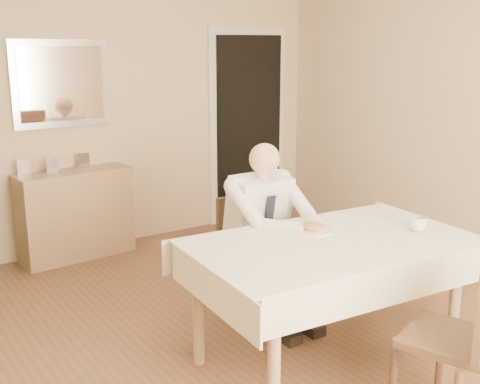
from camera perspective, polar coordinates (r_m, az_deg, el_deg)
room at (r=3.58m, az=3.17°, el=4.32°), size 5.00×5.02×2.60m
doorway at (r=6.50m, az=0.79°, el=6.03°), size 0.96×0.07×2.10m
mirror at (r=5.55m, az=-16.60°, el=9.81°), size 0.86×0.04×0.76m
dining_table at (r=3.67m, az=8.73°, el=-5.81°), size 1.80×1.16×0.75m
chair_far at (r=4.38m, az=0.81°, el=-5.21°), size 0.40×0.40×0.83m
chair_near at (r=3.21m, az=20.73°, el=-12.32°), size 0.56×0.57×0.94m
seated_man at (r=4.09m, az=3.09°, el=-3.23°), size 0.48×0.72×1.24m
plate at (r=3.79m, az=6.97°, el=-3.59°), size 0.26×0.26×0.02m
food at (r=3.79m, az=6.98°, el=-3.27°), size 0.14×0.14×0.06m
knife at (r=3.77m, az=8.03°, el=-3.46°), size 0.01×0.13×0.01m
fork at (r=3.72m, az=7.12°, el=-3.68°), size 0.01×0.13×0.01m
coffee_mug at (r=3.92m, az=16.52°, el=-2.93°), size 0.14×0.14×0.09m
sideboard at (r=5.60m, az=-15.31°, el=-2.06°), size 1.02×0.42×0.80m
photo_frame_left at (r=5.45m, az=-19.87°, el=2.23°), size 0.10×0.02×0.14m
photo_frame_center at (r=5.46m, az=-17.40°, el=2.45°), size 0.10×0.02×0.14m
photo_frame_right at (r=5.59m, az=-14.58°, el=2.90°), size 0.10×0.02×0.14m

